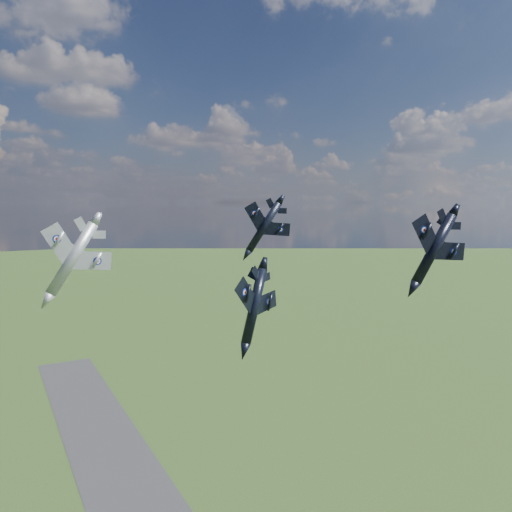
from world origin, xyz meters
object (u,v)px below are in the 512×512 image
jet_right_navy (434,249)px  jet_left_silver (72,258)px  jet_lead_navy (254,306)px  jet_high_navy (264,227)px

jet_right_navy → jet_left_silver: 49.93m
jet_lead_navy → jet_left_silver: bearing=111.0°
jet_right_navy → jet_high_navy: bearing=109.6°
jet_lead_navy → jet_high_navy: 35.59m
jet_right_navy → jet_high_navy: 36.47m
jet_right_navy → jet_high_navy: (-6.49, 35.86, 1.62)m
jet_high_navy → jet_left_silver: (-36.78, -10.98, -3.08)m
jet_lead_navy → jet_high_navy: bearing=34.4°
jet_right_navy → jet_left_silver: size_ratio=0.95×
jet_right_navy → jet_left_silver: bearing=159.4°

